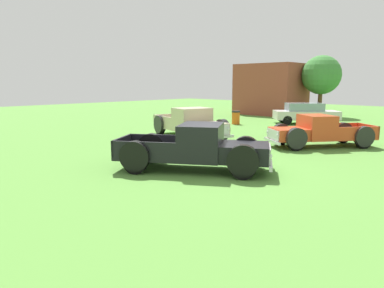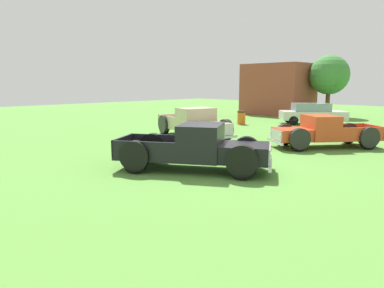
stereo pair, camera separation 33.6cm
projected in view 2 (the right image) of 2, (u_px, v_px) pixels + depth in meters
ground_plane at (214, 171)px, 11.94m from camera, size 80.00×80.00×0.00m
pickup_truck_foreground at (203, 149)px, 11.86m from camera, size 5.33×4.30×1.58m
pickup_truck_behind_left at (319, 132)px, 16.19m from camera, size 4.25×4.87×1.47m
pickup_truck_behind_right at (196, 124)px, 18.73m from camera, size 5.64×3.28×1.63m
sedan_distant_a at (312, 113)px, 25.43m from camera, size 4.55×4.35×1.49m
trash_can at (241, 118)px, 25.33m from camera, size 0.59×0.59×0.95m
oak_tree_east at (329, 75)px, 30.52m from camera, size 3.36×3.36×5.29m
brick_pavilion at (278, 89)px, 32.95m from camera, size 5.74×4.24×4.65m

